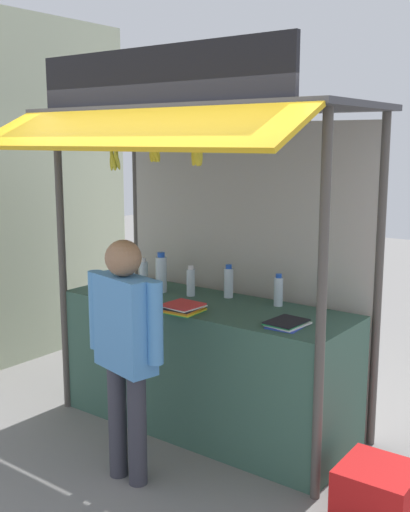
# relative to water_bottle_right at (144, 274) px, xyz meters

# --- Properties ---
(ground_plane) EXTENTS (20.00, 20.00, 0.00)m
(ground_plane) POSITION_rel_water_bottle_right_xyz_m (0.68, -0.08, -1.09)
(ground_plane) COLOR slate
(stall_counter) EXTENTS (2.24, 0.76, 0.97)m
(stall_counter) POSITION_rel_water_bottle_right_xyz_m (0.68, -0.08, -0.60)
(stall_counter) COLOR #385B4C
(stall_counter) RESTS_ON ground
(stall_structure) EXTENTS (2.44, 1.60, 2.72)m
(stall_structure) POSITION_rel_water_bottle_right_xyz_m (0.68, 0.03, 0.57)
(stall_structure) COLOR #4C4742
(stall_structure) RESTS_ON ground
(water_bottle_right) EXTENTS (0.07, 0.07, 0.25)m
(water_bottle_right) POSITION_rel_water_bottle_right_xyz_m (0.00, 0.00, 0.00)
(water_bottle_right) COLOR silver
(water_bottle_right) RESTS_ON stall_counter
(water_bottle_left) EXTENTS (0.07, 0.07, 0.26)m
(water_bottle_left) POSITION_rel_water_bottle_right_xyz_m (0.73, 0.15, 0.00)
(water_bottle_left) COLOR silver
(water_bottle_left) RESTS_ON stall_counter
(water_bottle_back_left) EXTENTS (0.07, 0.07, 0.24)m
(water_bottle_back_left) POSITION_rel_water_bottle_right_xyz_m (1.15, 0.17, -0.01)
(water_bottle_back_left) COLOR silver
(water_bottle_back_left) RESTS_ON stall_counter
(water_bottle_far_left) EXTENTS (0.07, 0.07, 0.23)m
(water_bottle_far_left) POSITION_rel_water_bottle_right_xyz_m (0.46, 0.02, -0.01)
(water_bottle_far_left) COLOR silver
(water_bottle_far_left) RESTS_ON stall_counter
(water_bottle_mid_left) EXTENTS (0.09, 0.09, 0.32)m
(water_bottle_mid_left) POSITION_rel_water_bottle_right_xyz_m (0.20, -0.01, 0.03)
(water_bottle_mid_left) COLOR silver
(water_bottle_mid_left) RESTS_ON stall_counter
(magazine_stack_mid_right) EXTENTS (0.28, 0.27, 0.06)m
(magazine_stack_mid_right) POSITION_rel_water_bottle_right_xyz_m (0.71, -0.38, -0.09)
(magazine_stack_mid_right) COLOR green
(magazine_stack_mid_right) RESTS_ON stall_counter
(magazine_stack_back_right) EXTENTS (0.23, 0.28, 0.04)m
(magazine_stack_back_right) POSITION_rel_water_bottle_right_xyz_m (1.45, -0.24, -0.10)
(magazine_stack_back_right) COLOR blue
(magazine_stack_back_right) RESTS_ON stall_counter
(banana_bunch_inner_left) EXTENTS (0.09, 0.09, 0.24)m
(banana_bunch_inner_left) POSITION_rel_water_bottle_right_xyz_m (0.63, -0.56, 0.99)
(banana_bunch_inner_left) COLOR #332D23
(banana_bunch_inner_right) EXTENTS (0.09, 0.08, 0.30)m
(banana_bunch_inner_right) POSITION_rel_water_bottle_right_xyz_m (0.26, -0.56, 0.93)
(banana_bunch_inner_right) COLOR #332D23
(banana_bunch_leftmost) EXTENTS (0.09, 0.09, 0.25)m
(banana_bunch_leftmost) POSITION_rel_water_bottle_right_xyz_m (0.97, -0.56, 0.97)
(banana_bunch_leftmost) COLOR #332D23
(vendor_person) EXTENTS (0.59, 0.28, 1.56)m
(vendor_person) POSITION_rel_water_bottle_right_xyz_m (0.74, -0.98, -0.15)
(vendor_person) COLOR #383842
(vendor_person) RESTS_ON ground
(plastic_crate) EXTENTS (0.43, 0.43, 0.30)m
(plastic_crate) POSITION_rel_water_bottle_right_xyz_m (2.17, -0.41, -0.94)
(plastic_crate) COLOR red
(plastic_crate) RESTS_ON ground
(neighbour_wall) EXTENTS (0.20, 2.40, 3.33)m
(neighbour_wall) POSITION_rel_water_bottle_right_xyz_m (-1.68, 0.22, 0.58)
(neighbour_wall) COLOR #B9C3A1
(neighbour_wall) RESTS_ON ground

